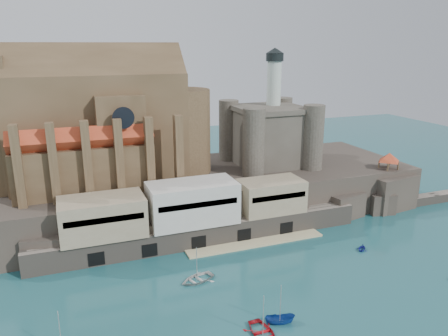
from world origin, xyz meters
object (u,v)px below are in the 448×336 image
at_px(church, 107,128).
at_px(boat_2, 280,323).
at_px(castle_keep, 269,132).
at_px(boat_0, 263,335).
at_px(pavilion, 389,158).

height_order(church, boat_2, church).
height_order(church, castle_keep, church).
distance_m(church, boat_0, 57.82).
bearing_deg(church, boat_0, -74.32).
relative_size(boat_0, boat_2, 1.41).
xyz_separation_m(church, castle_keep, (40.21, -0.78, -3.81)).
bearing_deg(boat_0, pavilion, 33.47).
bearing_deg(boat_0, castle_keep, 61.97).
distance_m(castle_keep, boat_0, 59.70).
relative_size(church, boat_2, 10.39).
height_order(pavilion, boat_0, pavilion).
bearing_deg(pavilion, church, 166.52).
distance_m(church, boat_2, 57.43).
xyz_separation_m(castle_keep, pavilion, (25.92, -15.08, -5.59)).
distance_m(castle_keep, pavilion, 30.50).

